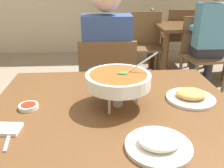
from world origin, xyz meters
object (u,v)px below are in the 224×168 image
appetizer_plate (191,96)px  chair_bg_right (179,34)px  chair_bg_corner (144,34)px  diner_main (107,57)px  sauce_dish (28,107)px  patron_bg_left (210,32)px  dining_table_far (191,34)px  chair_bg_window (146,41)px  curry_bowl (118,80)px  dining_table_main (114,125)px  rice_plate (159,143)px  chair_diner_main (107,86)px  chair_bg_left (201,50)px

appetizer_plate → chair_bg_right: size_ratio=0.27×
chair_bg_corner → diner_main: bearing=-108.9°
sauce_dish → patron_bg_left: (1.64, 1.74, -0.01)m
dining_table_far → chair_bg_right: size_ratio=1.11×
diner_main → chair_bg_right: 2.31m
sauce_dish → chair_bg_window: bearing=66.3°
dining_table_far → chair_bg_window: chair_bg_window is taller
curry_bowl → sauce_dish: curry_bowl is taller
dining_table_main → chair_bg_window: chair_bg_window is taller
dining_table_main → diner_main: 0.81m
diner_main → dining_table_far: diner_main is taller
curry_bowl → rice_plate: 0.37m
chair_diner_main → chair_bg_window: 1.68m
curry_bowl → appetizer_plate: size_ratio=1.39×
sauce_dish → chair_bg_left: chair_bg_left is taller
chair_diner_main → chair_bg_right: same height
dining_table_main → diner_main: bearing=90.0°
appetizer_plate → chair_bg_window: bearing=84.1°
appetizer_plate → chair_bg_left: 1.97m
appetizer_plate → chair_bg_corner: bearing=83.9°
chair_bg_left → chair_bg_right: (0.02, 0.93, 0.00)m
rice_plate → appetizer_plate: size_ratio=1.00×
diner_main → chair_bg_right: bearing=57.8°
rice_plate → dining_table_far: (1.11, 2.60, -0.15)m
chair_bg_corner → curry_bowl: bearing=-103.4°
dining_table_main → chair_diner_main: chair_diner_main is taller
appetizer_plate → patron_bg_left: patron_bg_left is taller
chair_diner_main → patron_bg_left: bearing=38.0°
diner_main → rice_plate: bearing=-83.1°
chair_bg_right → chair_bg_left: bearing=-91.1°
chair_bg_corner → patron_bg_left: size_ratio=0.69×
chair_diner_main → chair_bg_corner: size_ratio=1.00×
diner_main → chair_bg_window: size_ratio=1.46×
appetizer_plate → chair_bg_left: size_ratio=0.27×
curry_bowl → diner_main: bearing=91.4°
dining_table_main → chair_bg_left: size_ratio=1.30×
curry_bowl → chair_bg_left: curry_bowl is taller
chair_bg_left → chair_bg_right: size_ratio=1.00×
chair_bg_corner → patron_bg_left: patron_bg_left is taller
chair_diner_main → chair_bg_corner: 2.13m
sauce_dish → chair_bg_right: chair_bg_right is taller
dining_table_main → chair_bg_right: chair_bg_right is taller
curry_bowl → chair_bg_left: bearing=56.8°
sauce_dish → chair_diner_main: bearing=62.7°
chair_bg_right → chair_bg_corner: size_ratio=1.00×
dining_table_main → chair_bg_window: (0.62, 2.33, -0.13)m
curry_bowl → chair_bg_corner: size_ratio=0.37×
chair_bg_right → chair_bg_window: bearing=-145.2°
dining_table_far → chair_bg_right: 0.48m
dining_table_far → chair_bg_corner: (-0.56, 0.51, -0.10)m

